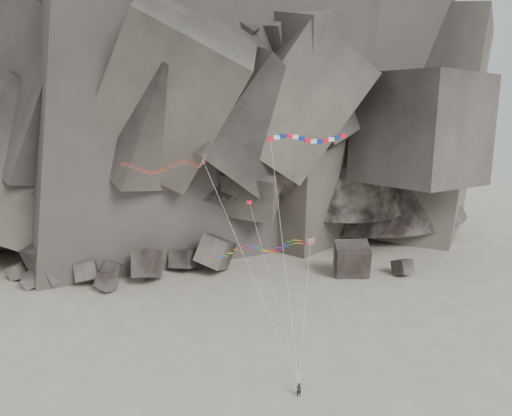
{
  "coord_description": "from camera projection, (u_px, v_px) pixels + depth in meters",
  "views": [
    {
      "loc": [
        -5.72,
        -55.92,
        32.63
      ],
      "look_at": [
        2.67,
        6.0,
        19.26
      ],
      "focal_mm": 35.0,
      "sensor_mm": 36.0,
      "label": 1
    }
  ],
  "objects": [
    {
      "name": "kite_flyer",
      "position": [
        299.0,
        389.0,
        56.12
      ],
      "size": [
        0.74,
        0.56,
        1.93
      ],
      "primitive_type": "imported",
      "rotation": [
        0.0,
        0.0,
        3.32
      ],
      "color": "black",
      "rests_on": "ground"
    },
    {
      "name": "pennant_kite",
      "position": [
        258.0,
        234.0,
        57.16
      ],
      "size": [
        5.11,
        6.46,
        19.89
      ],
      "rotation": [
        0.0,
        0.0,
        0.18
      ],
      "color": "red",
      "rests_on": "ground"
    },
    {
      "name": "parafoil_kite",
      "position": [
        259.0,
        248.0,
        63.12
      ],
      "size": [
        13.63,
        10.98,
        14.01
      ],
      "rotation": [
        0.0,
        0.0,
        0.46
      ],
      "color": "#FCB60E",
      "rests_on": "ground"
    },
    {
      "name": "ground",
      "position": [
        241.0,
        370.0,
        61.77
      ],
      "size": [
        260.0,
        260.0,
        0.0
      ],
      "primitive_type": "plane",
      "color": "#A69E85",
      "rests_on": "ground"
    },
    {
      "name": "delta_kite",
      "position": [
        159.0,
        166.0,
        55.27
      ],
      "size": [
        19.47,
        7.69,
        25.55
      ],
      "rotation": [
        0.0,
        0.0,
        -0.41
      ],
      "color": "red",
      "rests_on": "ground"
    },
    {
      "name": "banner_kite",
      "position": [
        307.0,
        140.0,
        61.61
      ],
      "size": [
        9.93,
        11.64,
        27.19
      ],
      "rotation": [
        0.0,
        0.0,
        0.01
      ],
      "color": "red",
      "rests_on": "ground"
    },
    {
      "name": "boulder_field",
      "position": [
        171.0,
        265.0,
        93.32
      ],
      "size": [
        76.08,
        15.52,
        9.25
      ],
      "color": "#47423F",
      "rests_on": "ground"
    },
    {
      "name": "headland",
      "position": [
        210.0,
        62.0,
        120.8
      ],
      "size": [
        110.0,
        70.0,
        84.0
      ],
      "primitive_type": null,
      "color": "#5D564C",
      "rests_on": "ground"
    }
  ]
}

